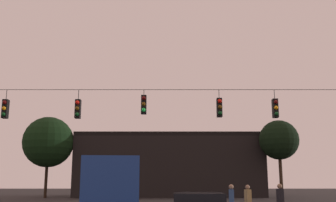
# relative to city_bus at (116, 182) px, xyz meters

# --- Properties ---
(overhead_signal_span) EXTENTS (20.62, 0.44, 6.93)m
(overhead_signal_span) POSITION_rel_city_bus_xyz_m (1.79, -3.17, 2.28)
(overhead_signal_span) COLOR black
(overhead_signal_span) RESTS_ON ground
(city_bus) EXTENTS (3.55, 11.19, 3.00)m
(city_bus) POSITION_rel_city_bus_xyz_m (0.00, 0.00, 0.00)
(city_bus) COLOR navy
(city_bus) RESTS_ON ground
(car_far_left) EXTENTS (2.25, 4.47, 1.52)m
(car_far_left) POSITION_rel_city_bus_xyz_m (-1.64, 12.92, -1.07)
(car_far_left) COLOR navy
(car_far_left) RESTS_ON ground
(pedestrian_crossing_left) EXTENTS (0.31, 0.40, 1.78)m
(pedestrian_crossing_left) POSITION_rel_city_bus_xyz_m (8.62, -2.35, -0.85)
(pedestrian_crossing_left) COLOR black
(pedestrian_crossing_left) RESTS_ON ground
(pedestrian_crossing_center) EXTENTS (0.28, 0.39, 1.76)m
(pedestrian_crossing_center) POSITION_rel_city_bus_xyz_m (6.05, -3.17, -0.86)
(pedestrian_crossing_center) COLOR black
(pedestrian_crossing_center) RESTS_ON ground
(pedestrian_near_bus) EXTENTS (0.33, 0.41, 1.73)m
(pedestrian_near_bus) POSITION_rel_city_bus_xyz_m (7.08, -1.96, -0.89)
(pedestrian_near_bus) COLOR black
(pedestrian_near_bus) RESTS_ON ground
(corner_building) EXTENTS (23.43, 12.07, 7.89)m
(corner_building) POSITION_rel_city_bus_xyz_m (3.20, 31.38, 2.08)
(corner_building) COLOR black
(corner_building) RESTS_ON ground
(tree_left_silhouette) EXTENTS (4.65, 4.65, 9.06)m
(tree_left_silhouette) POSITION_rel_city_bus_xyz_m (16.14, 24.13, 4.84)
(tree_left_silhouette) COLOR #2D2116
(tree_left_silhouette) RESTS_ON ground
(tree_behind_building) EXTENTS (6.12, 6.12, 9.68)m
(tree_behind_building) POSITION_rel_city_bus_xyz_m (-11.56, 25.49, 4.75)
(tree_behind_building) COLOR black
(tree_behind_building) RESTS_ON ground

